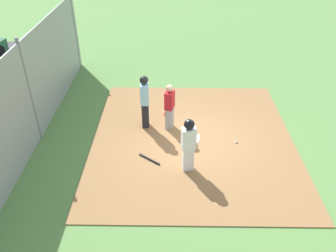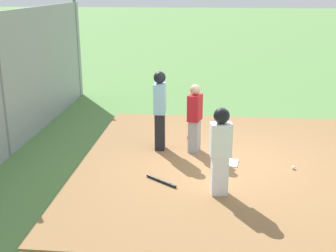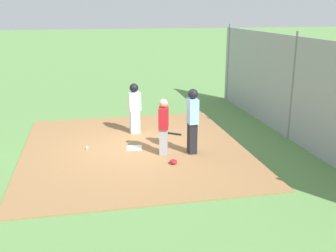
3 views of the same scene
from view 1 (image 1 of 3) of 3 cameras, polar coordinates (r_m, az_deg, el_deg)
name	(u,v)px [view 1 (image 1 of 3)]	position (r m, az deg, el deg)	size (l,w,h in m)	color
ground_plane	(193,139)	(11.31, 4.06, -2.16)	(140.00, 140.00, 0.00)	#5B8947
dirt_infield	(193,139)	(11.30, 4.07, -2.10)	(7.20, 6.40, 0.03)	olive
home_plate	(193,138)	(11.29, 4.07, -1.99)	(0.44, 0.44, 0.02)	white
catcher	(170,106)	(11.37, 0.26, 3.26)	(0.44, 0.35, 1.59)	#9E9EA3
umpire	(145,100)	(11.39, -3.81, 4.19)	(0.38, 0.28, 1.85)	black
runner	(189,142)	(9.51, 3.39, -2.60)	(0.32, 0.42, 1.65)	silver
baseball_bat	(149,159)	(10.37, -3.06, -5.43)	(0.06, 0.06, 0.77)	black
catcher_mask	(167,114)	(12.44, -0.21, 2.00)	(0.24, 0.20, 0.12)	#B21923
baseball	(236,142)	(11.26, 11.10, -2.54)	(0.07, 0.07, 0.07)	white
backstop_fence	(30,94)	(11.29, -21.69, 4.86)	(12.00, 0.10, 3.35)	#93999E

